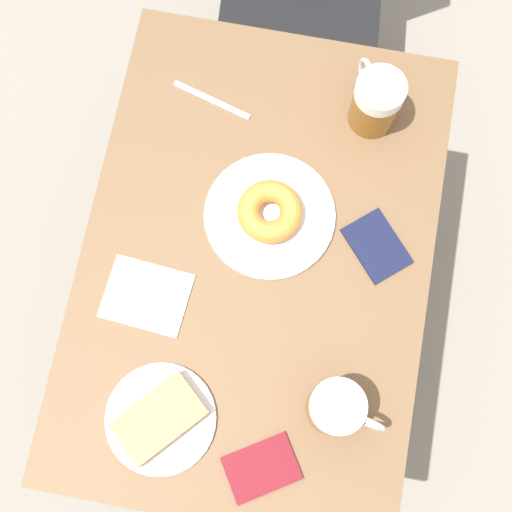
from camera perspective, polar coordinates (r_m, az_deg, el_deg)
The scene contains 10 objects.
ground_plane at distance 2.08m, azimuth 0.00°, elevation -4.93°, with size 8.00×8.00×0.00m, color gray.
table at distance 1.44m, azimuth 0.00°, elevation -0.87°, with size 0.67×0.98×0.72m.
plate_with_cake at distance 1.32m, azimuth -7.70°, elevation -12.77°, with size 0.20×0.20×0.04m.
plate_with_donut at distance 1.37m, azimuth 1.11°, elevation 3.41°, with size 0.26×0.26×0.05m.
beer_mug_left at distance 1.42m, azimuth 9.55°, elevation 12.11°, with size 0.10×0.13×0.13m.
beer_mug_center at distance 1.27m, azimuth 6.44°, elevation -12.01°, with size 0.14×0.10×0.13m.
napkin_folded at distance 1.37m, azimuth -8.75°, elevation -3.17°, with size 0.17×0.14×0.00m.
fork at distance 1.48m, azimuth -3.56°, elevation 12.34°, with size 0.17×0.06×0.00m.
passport_near_edge at distance 1.33m, azimuth 0.45°, elevation -16.61°, with size 0.15×0.14×0.01m.
passport_far_edge at distance 1.39m, azimuth 9.63°, elevation 0.80°, with size 0.15×0.15×0.01m.
Camera 1 is at (0.06, -0.32, 2.05)m, focal length 50.00 mm.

